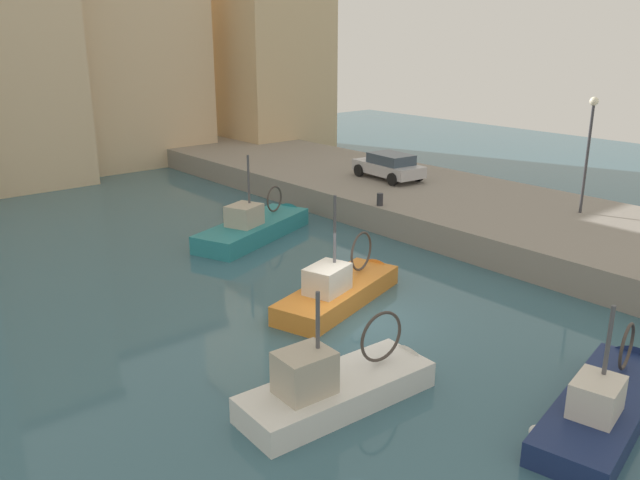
{
  "coord_description": "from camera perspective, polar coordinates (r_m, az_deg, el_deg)",
  "views": [
    {
      "loc": [
        -12.68,
        -13.57,
        8.57
      ],
      "look_at": [
        2.11,
        3.9,
        1.2
      ],
      "focal_mm": 36.64,
      "sensor_mm": 36.0,
      "label": 1
    }
  ],
  "objects": [
    {
      "name": "mooring_bollard_mid",
      "position": [
        28.89,
        5.26,
        3.55
      ],
      "size": [
        0.28,
        0.28,
        0.55
      ],
      "primitive_type": "cylinder",
      "color": "#2D2D33",
      "rests_on": "quay_wall"
    },
    {
      "name": "water_surface",
      "position": [
        20.45,
        2.57,
        -6.95
      ],
      "size": [
        80.0,
        80.0,
        0.0
      ],
      "primitive_type": "plane",
      "color": "#386070",
      "rests_on": "ground"
    },
    {
      "name": "waterfront_building_west_mid",
      "position": [
        49.85,
        -5.32,
        20.17
      ],
      "size": [
        7.39,
        9.3,
        21.27
      ],
      "color": "#D1B284",
      "rests_on": "ground"
    },
    {
      "name": "fishing_boat_teal",
      "position": [
        28.62,
        -5.4,
        0.56
      ],
      "size": [
        7.1,
        4.18,
        4.55
      ],
      "color": "teal",
      "rests_on": "ground"
    },
    {
      "name": "waterfront_building_east",
      "position": [
        46.66,
        -16.48,
        14.42
      ],
      "size": [
        9.07,
        7.91,
        12.66
      ],
      "color": "beige",
      "rests_on": "ground"
    },
    {
      "name": "quay_streetlamp",
      "position": [
        29.18,
        22.49,
        8.4
      ],
      "size": [
        0.36,
        0.36,
        4.83
      ],
      "color": "#38383D",
      "rests_on": "quay_wall"
    },
    {
      "name": "fishing_boat_navy",
      "position": [
        17.23,
        23.76,
        -13.29
      ],
      "size": [
        6.62,
        2.92,
        3.78
      ],
      "color": "navy",
      "rests_on": "ground"
    },
    {
      "name": "fishing_boat_white",
      "position": [
        16.32,
        2.42,
        -13.29
      ],
      "size": [
        5.8,
        2.16,
        3.82
      ],
      "color": "white",
      "rests_on": "ground"
    },
    {
      "name": "fishing_boat_orange",
      "position": [
        21.84,
        2.08,
        -4.91
      ],
      "size": [
        6.35,
        3.32,
        4.48
      ],
      "color": "orange",
      "rests_on": "ground"
    },
    {
      "name": "quay_wall",
      "position": [
        28.85,
        19.62,
        0.74
      ],
      "size": [
        9.0,
        56.0,
        1.2
      ],
      "primitive_type": "cube",
      "color": "gray",
      "rests_on": "ground"
    },
    {
      "name": "parked_car_silver",
      "position": [
        34.13,
        6.05,
        6.46
      ],
      "size": [
        2.24,
        4.06,
        1.34
      ],
      "color": "#B7B7BC",
      "rests_on": "quay_wall"
    }
  ]
}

